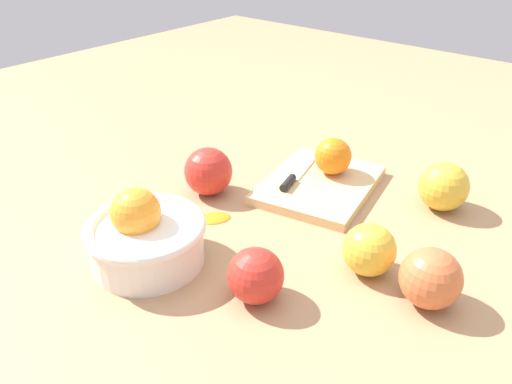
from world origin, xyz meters
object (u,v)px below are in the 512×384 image
(apple_front_left, at_px, (256,276))
(apple_front_center_2, at_px, (369,250))
(apple_front_center, at_px, (430,279))
(bowl, at_px, (145,236))
(orange_on_board, at_px, (333,156))
(apple_back_center, at_px, (208,171))
(apple_front_right, at_px, (444,186))
(cutting_board, at_px, (319,185))
(knife, at_px, (295,176))

(apple_front_left, xyz_separation_m, apple_front_center_2, (0.14, -0.08, 0.00))
(apple_front_center, bearing_deg, apple_front_left, 127.62)
(bowl, bearing_deg, orange_on_board, -10.93)
(apple_front_center, bearing_deg, apple_front_center_2, 84.93)
(orange_on_board, bearing_deg, apple_back_center, 141.10)
(apple_front_center_2, bearing_deg, apple_back_center, 87.30)
(bowl, bearing_deg, apple_front_right, -32.71)
(apple_front_left, bearing_deg, apple_back_center, 56.76)
(apple_front_left, bearing_deg, bowl, 103.00)
(apple_front_right, distance_m, apple_front_center, 0.25)
(cutting_board, xyz_separation_m, apple_back_center, (-0.13, 0.14, 0.03))
(cutting_board, height_order, orange_on_board, orange_on_board)
(bowl, xyz_separation_m, apple_front_center, (0.17, -0.34, -0.00))
(orange_on_board, bearing_deg, cutting_board, 179.66)
(apple_front_right, height_order, apple_front_center_2, apple_front_right)
(apple_front_left, bearing_deg, cutting_board, 18.50)
(knife, height_order, apple_back_center, apple_back_center)
(apple_front_center_2, bearing_deg, apple_front_center, -95.07)
(knife, height_order, apple_front_right, apple_front_right)
(bowl, xyz_separation_m, apple_front_right, (0.40, -0.26, -0.00))
(bowl, height_order, orange_on_board, bowl)
(cutting_board, distance_m, apple_front_right, 0.21)
(orange_on_board, distance_m, knife, 0.08)
(apple_front_left, bearing_deg, apple_front_right, -14.15)
(apple_front_left, height_order, apple_back_center, apple_back_center)
(bowl, height_order, apple_front_center_2, bowl)
(apple_front_left, distance_m, apple_front_center, 0.22)
(orange_on_board, xyz_separation_m, apple_back_center, (-0.17, 0.14, -0.01))
(apple_front_right, xyz_separation_m, apple_back_center, (-0.21, 0.33, 0.00))
(cutting_board, bearing_deg, apple_back_center, 133.98)
(knife, distance_m, apple_back_center, 0.15)
(bowl, height_order, apple_front_left, bowl)
(bowl, relative_size, orange_on_board, 2.55)
(knife, height_order, apple_front_center, apple_front_center)
(apple_front_center_2, bearing_deg, knife, 59.42)
(apple_front_right, bearing_deg, apple_front_center, -161.31)
(orange_on_board, relative_size, apple_front_center, 0.85)
(apple_front_right, xyz_separation_m, apple_front_center, (-0.23, -0.08, -0.00))
(apple_front_right, xyz_separation_m, apple_front_left, (-0.36, 0.09, -0.00))
(knife, relative_size, apple_back_center, 1.87)
(apple_front_center, relative_size, apple_front_center_2, 1.07)
(apple_front_center, height_order, apple_back_center, apple_back_center)
(knife, xyz_separation_m, apple_front_right, (0.10, -0.23, 0.02))
(cutting_board, relative_size, apple_front_center_2, 3.06)
(orange_on_board, relative_size, apple_back_center, 0.79)
(orange_on_board, height_order, apple_front_center_2, orange_on_board)
(bowl, relative_size, apple_front_left, 2.31)
(cutting_board, bearing_deg, apple_front_center, -120.43)
(bowl, bearing_deg, apple_front_center, -63.26)
(cutting_board, xyz_separation_m, apple_front_right, (0.08, -0.19, 0.03))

